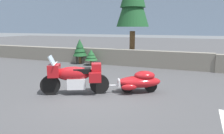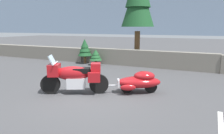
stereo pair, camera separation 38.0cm
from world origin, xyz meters
name	(u,v)px [view 1 (the left image)]	position (x,y,z in m)	size (l,w,h in m)	color
ground_plane	(91,96)	(0.00, 0.00, 0.00)	(80.00, 80.00, 0.00)	#424244
stone_guard_wall	(130,58)	(-0.53, 5.84, 0.46)	(24.00, 0.56, 0.95)	slate
distant_ridgeline	(194,14)	(0.00, 95.85, 8.00)	(240.00, 80.00, 16.00)	#7F93AD
touring_motorcycle	(75,76)	(-0.60, -0.01, 0.62)	(2.12, 1.36, 1.33)	black
car_shaped_trailer	(140,81)	(1.37, 1.01, 0.41)	(2.12, 1.34, 0.76)	black
pine_sapling_near	(80,48)	(-3.63, 5.43, 0.96)	(0.88, 0.88, 1.53)	brown
pine_sapling_farther	(91,55)	(-2.72, 5.19, 0.59)	(0.75, 0.75, 0.94)	brown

